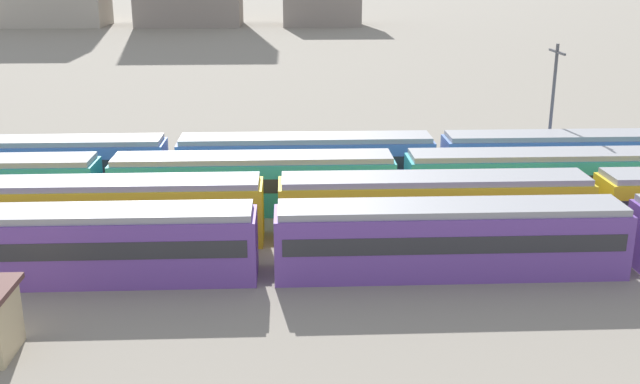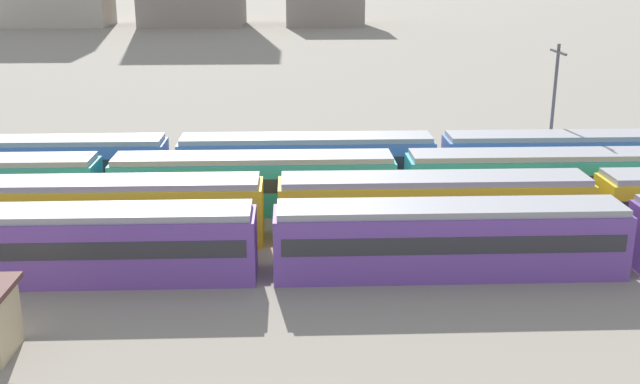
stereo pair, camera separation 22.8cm
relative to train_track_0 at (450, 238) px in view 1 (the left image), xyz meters
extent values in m
plane|color=gray|center=(-18.55, 7.80, -1.90)|extent=(600.00, 600.00, 0.00)
cube|color=#6B429E|center=(-18.90, 0.00, -0.20)|extent=(18.00, 3.00, 3.40)
cube|color=#2D2D33|center=(-18.90, 0.00, 0.20)|extent=(17.20, 3.06, 0.90)
cube|color=#939399|center=(-18.90, 0.00, 1.67)|extent=(17.60, 2.70, 0.35)
cube|color=#6B429E|center=(0.00, 0.00, -0.20)|extent=(18.00, 3.00, 3.40)
cube|color=#2D2D33|center=(0.00, 0.00, 0.20)|extent=(17.20, 3.06, 0.90)
cube|color=#939399|center=(0.00, 0.00, 1.67)|extent=(17.60, 2.70, 0.35)
cube|color=yellow|center=(-18.73, 5.20, -0.20)|extent=(18.00, 3.00, 3.40)
cube|color=#2D2D33|center=(-18.73, 5.20, 0.20)|extent=(17.20, 3.06, 0.90)
cube|color=#939399|center=(-18.73, 5.20, 1.67)|extent=(17.60, 2.70, 0.35)
cube|color=yellow|center=(0.17, 5.20, -0.20)|extent=(18.00, 3.00, 3.40)
cube|color=#2D2D33|center=(0.17, 5.20, 0.20)|extent=(17.20, 3.06, 0.90)
cube|color=#939399|center=(0.17, 5.20, 1.67)|extent=(17.60, 2.70, 0.35)
cube|color=teal|center=(-10.47, 10.40, -0.20)|extent=(18.00, 3.00, 3.40)
cube|color=#2D2D33|center=(-10.47, 10.40, 0.20)|extent=(17.20, 3.06, 0.90)
cube|color=#939399|center=(-10.47, 10.40, 1.67)|extent=(17.60, 2.70, 0.35)
cube|color=teal|center=(8.43, 10.40, -0.20)|extent=(18.00, 3.00, 3.40)
cube|color=#2D2D33|center=(8.43, 10.40, 0.20)|extent=(17.20, 3.06, 0.90)
cube|color=#939399|center=(8.43, 10.40, 1.67)|extent=(17.60, 2.70, 0.35)
cube|color=#4C70BC|center=(-25.88, 15.60, -0.20)|extent=(18.00, 3.00, 3.40)
cube|color=#2D2D33|center=(-25.88, 15.60, 0.20)|extent=(17.20, 3.06, 0.90)
cube|color=#939399|center=(-25.88, 15.60, 1.67)|extent=(17.60, 2.70, 0.35)
cube|color=#4C70BC|center=(-6.98, 15.60, -0.20)|extent=(18.00, 3.00, 3.40)
cube|color=#2D2D33|center=(-6.98, 15.60, 0.20)|extent=(17.20, 3.06, 0.90)
cube|color=#939399|center=(-6.98, 15.60, 1.67)|extent=(17.60, 2.70, 0.35)
cube|color=#4C70BC|center=(11.92, 15.60, -0.20)|extent=(18.00, 3.00, 3.40)
cube|color=#2D2D33|center=(11.92, 15.60, 0.20)|extent=(17.20, 3.06, 0.90)
cube|color=#939399|center=(11.92, 15.60, 1.67)|extent=(17.60, 2.70, 0.35)
cylinder|color=#4C4C51|center=(11.60, 18.83, 2.94)|extent=(0.24, 0.24, 9.70)
cube|color=#47474C|center=(11.60, 18.83, 7.19)|extent=(0.16, 3.20, 0.16)
camera|label=1|loc=(-8.26, -35.30, 13.75)|focal=41.66mm
camera|label=2|loc=(-8.03, -35.31, 13.75)|focal=41.66mm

